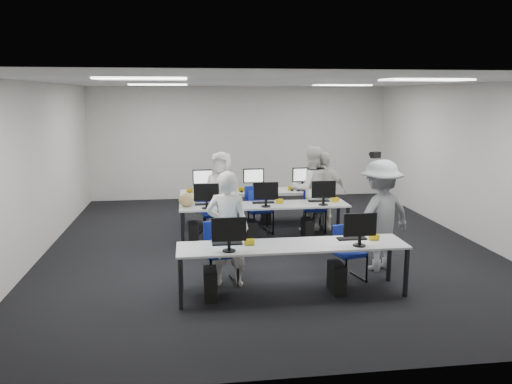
{
  "coord_description": "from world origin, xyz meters",
  "views": [
    {
      "loc": [
        -1.4,
        -8.93,
        2.77
      ],
      "look_at": [
        -0.18,
        0.08,
        1.0
      ],
      "focal_mm": 35.0,
      "sensor_mm": 36.0,
      "label": 1
    }
  ],
  "objects": [
    {
      "name": "room",
      "position": [
        0.0,
        0.0,
        1.5
      ],
      "size": [
        9.0,
        9.02,
        3.0
      ],
      "color": "black",
      "rests_on": "ground"
    },
    {
      "name": "ceiling_panels",
      "position": [
        0.0,
        0.0,
        2.98
      ],
      "size": [
        5.2,
        4.6,
        0.02
      ],
      "color": "white",
      "rests_on": "room"
    },
    {
      "name": "desk_front",
      "position": [
        0.0,
        -2.4,
        0.68
      ],
      "size": [
        3.2,
        0.7,
        0.73
      ],
      "color": "silver",
      "rests_on": "ground"
    },
    {
      "name": "desk_mid",
      "position": [
        0.0,
        0.2,
        0.68
      ],
      "size": [
        3.2,
        0.7,
        0.73
      ],
      "color": "silver",
      "rests_on": "ground"
    },
    {
      "name": "desk_back",
      "position": [
        0.0,
        1.6,
        0.68
      ],
      "size": [
        3.2,
        0.7,
        0.73
      ],
      "color": "silver",
      "rests_on": "ground"
    },
    {
      "name": "equipment_front",
      "position": [
        -0.19,
        -2.42,
        0.36
      ],
      "size": [
        2.51,
        0.41,
        1.19
      ],
      "color": "#0D5FB4",
      "rests_on": "desk_front"
    },
    {
      "name": "equipment_mid",
      "position": [
        -0.19,
        0.18,
        0.36
      ],
      "size": [
        2.91,
        0.41,
        1.19
      ],
      "color": "white",
      "rests_on": "desk_mid"
    },
    {
      "name": "equipment_back",
      "position": [
        0.19,
        1.62,
        0.36
      ],
      "size": [
        2.91,
        0.41,
        1.19
      ],
      "color": "white",
      "rests_on": "desk_back"
    },
    {
      "name": "chair_0",
      "position": [
        -0.97,
        -1.82,
        0.29
      ],
      "size": [
        0.53,
        0.56,
        0.91
      ],
      "rotation": [
        0.0,
        0.0,
        0.18
      ],
      "color": "navy",
      "rests_on": "ground"
    },
    {
      "name": "chair_1",
      "position": [
        0.97,
        -1.96,
        0.26
      ],
      "size": [
        0.51,
        0.53,
        0.83
      ],
      "rotation": [
        0.0,
        0.0,
        0.27
      ],
      "color": "navy",
      "rests_on": "ground"
    },
    {
      "name": "chair_2",
      "position": [
        -0.94,
        0.76,
        0.27
      ],
      "size": [
        0.44,
        0.48,
        0.85
      ],
      "rotation": [
        0.0,
        0.0,
        0.06
      ],
      "color": "navy",
      "rests_on": "ground"
    },
    {
      "name": "chair_3",
      "position": [
        -0.02,
        0.84,
        0.3
      ],
      "size": [
        0.58,
        0.61,
        0.94
      ],
      "rotation": [
        0.0,
        0.0,
        0.28
      ],
      "color": "navy",
      "rests_on": "ground"
    },
    {
      "name": "chair_4",
      "position": [
        1.15,
        0.84,
        0.29
      ],
      "size": [
        0.52,
        0.55,
        0.92
      ],
      "rotation": [
        0.0,
        0.0,
        -0.15
      ],
      "color": "navy",
      "rests_on": "ground"
    },
    {
      "name": "chair_5",
      "position": [
        -1.0,
        0.97,
        0.3
      ],
      "size": [
        0.6,
        0.62,
        0.95
      ],
      "rotation": [
        0.0,
        0.0,
        -0.32
      ],
      "color": "navy",
      "rests_on": "ground"
    },
    {
      "name": "chair_6",
      "position": [
        -0.02,
        0.94,
        0.28
      ],
      "size": [
        0.49,
        0.52,
        0.89
      ],
      "rotation": [
        0.0,
        0.0,
        -0.12
      ],
      "color": "navy",
      "rests_on": "ground"
    },
    {
      "name": "chair_7",
      "position": [
        1.2,
        1.0,
        0.26
      ],
      "size": [
        0.42,
        0.45,
        0.82
      ],
      "rotation": [
        0.0,
        0.0,
        0.04
      ],
      "color": "navy",
      "rests_on": "ground"
    },
    {
      "name": "handbag",
      "position": [
        -1.45,
        0.21,
        0.86
      ],
      "size": [
        0.36,
        0.28,
        0.26
      ],
      "primitive_type": "ellipsoid",
      "rotation": [
        0.0,
        0.0,
        0.26
      ],
      "color": "#A48F54",
      "rests_on": "desk_mid"
    },
    {
      "name": "student_0",
      "position": [
        -0.87,
        -1.92,
        0.86
      ],
      "size": [
        0.7,
        0.53,
        1.72
      ],
      "primitive_type": "imported",
      "rotation": [
        0.0,
        0.0,
        2.94
      ],
      "color": "silver",
      "rests_on": "ground"
    },
    {
      "name": "student_1",
      "position": [
        1.07,
        0.88,
        0.88
      ],
      "size": [
        0.9,
        0.73,
        1.75
      ],
      "primitive_type": "imported",
      "rotation": [
        0.0,
        0.0,
        3.22
      ],
      "color": "silver",
      "rests_on": "ground"
    },
    {
      "name": "student_2",
      "position": [
        -0.75,
        1.0,
        0.83
      ],
      "size": [
        0.95,
        0.81,
        1.66
      ],
      "primitive_type": "imported",
      "rotation": [
        0.0,
        0.0,
        -0.41
      ],
      "color": "silver",
      "rests_on": "ground"
    },
    {
      "name": "student_3",
      "position": [
        1.34,
        0.95,
        0.82
      ],
      "size": [
        1.03,
        0.67,
        1.63
      ],
      "primitive_type": "imported",
      "rotation": [
        0.0,
        0.0,
        -0.31
      ],
      "color": "silver",
      "rests_on": "ground"
    },
    {
      "name": "photographer",
      "position": [
        1.59,
        -1.56,
        0.89
      ],
      "size": [
        1.3,
        1.0,
        1.78
      ],
      "primitive_type": "imported",
      "rotation": [
        0.0,
        0.0,
        3.47
      ],
      "color": "gray",
      "rests_on": "ground"
    },
    {
      "name": "dslr_camera",
      "position": [
        1.54,
        -1.39,
        1.84
      ],
      "size": [
        0.19,
        0.22,
        0.1
      ],
      "primitive_type": "cube",
      "rotation": [
        0.0,
        0.0,
        3.47
      ],
      "color": "black",
      "rests_on": "photographer"
    }
  ]
}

